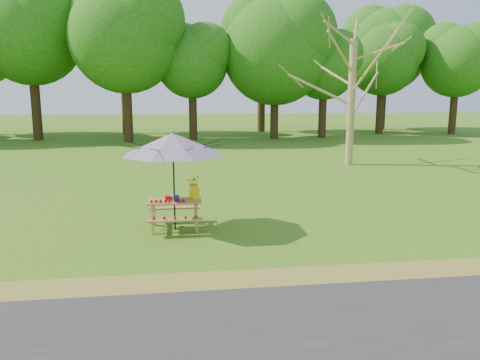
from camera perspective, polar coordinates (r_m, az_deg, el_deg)
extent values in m
cylinder|color=#997B53|center=(20.62, 13.40, 9.11)|extent=(0.45, 0.45, 5.26)
cube|color=#996B45|center=(10.67, -8.00, -2.57)|extent=(1.20, 0.62, 0.04)
cube|color=#996B45|center=(10.21, -7.96, -4.86)|extent=(1.20, 0.22, 0.04)
cube|color=#996B45|center=(11.28, -7.95, -3.38)|extent=(1.20, 0.22, 0.04)
cylinder|color=black|center=(10.58, -8.06, -0.07)|extent=(0.04, 0.04, 2.25)
cone|color=teal|center=(10.46, -8.18, 4.38)|extent=(3.01, 3.01, 0.49)
sphere|color=teal|center=(10.43, -8.22, 5.86)|extent=(0.08, 0.08, 0.08)
cube|color=red|center=(10.69, -8.72, -2.19)|extent=(0.14, 0.12, 0.10)
cylinder|color=#131A9B|center=(10.56, -7.77, -2.24)|extent=(0.13, 0.13, 0.13)
cube|color=white|center=(10.83, -8.37, -2.09)|extent=(0.13, 0.13, 0.07)
cylinder|color=yellow|center=(10.79, -5.57, -1.62)|extent=(0.24, 0.24, 0.24)
imported|color=yellow|center=(10.74, -5.59, -0.37)|extent=(0.37, 0.33, 0.36)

